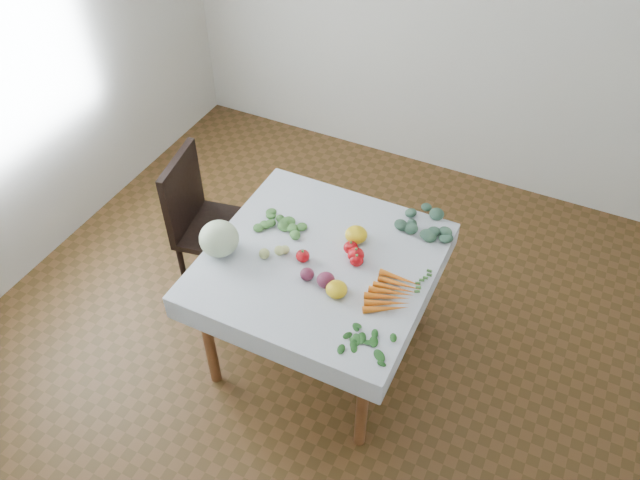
# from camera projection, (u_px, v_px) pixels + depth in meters

# --- Properties ---
(ground) EXTENTS (4.00, 4.00, 0.00)m
(ground) POSITION_uv_depth(u_px,v_px,m) (320.00, 348.00, 3.67)
(ground) COLOR #57371B
(table) EXTENTS (1.00, 1.00, 0.75)m
(table) POSITION_uv_depth(u_px,v_px,m) (320.00, 273.00, 3.22)
(table) COLOR brown
(table) RESTS_ON ground
(tablecloth) EXTENTS (1.12, 1.12, 0.01)m
(tablecloth) POSITION_uv_depth(u_px,v_px,m) (320.00, 259.00, 3.15)
(tablecloth) COLOR white
(tablecloth) RESTS_ON table
(chair) EXTENTS (0.50, 0.50, 0.95)m
(chair) POSITION_uv_depth(u_px,v_px,m) (203.00, 217.00, 3.70)
(chair) COLOR black
(chair) RESTS_ON ground
(cabbage) EXTENTS (0.24, 0.24, 0.18)m
(cabbage) POSITION_uv_depth(u_px,v_px,m) (219.00, 239.00, 3.12)
(cabbage) COLOR beige
(cabbage) RESTS_ON tablecloth
(tomato_a) EXTENTS (0.11, 0.11, 0.07)m
(tomato_a) POSITION_uv_depth(u_px,v_px,m) (356.00, 255.00, 3.12)
(tomato_a) COLOR red
(tomato_a) RESTS_ON tablecloth
(tomato_b) EXTENTS (0.09, 0.09, 0.06)m
(tomato_b) POSITION_uv_depth(u_px,v_px,m) (357.00, 260.00, 3.10)
(tomato_b) COLOR red
(tomato_b) RESTS_ON tablecloth
(tomato_c) EXTENTS (0.10, 0.10, 0.07)m
(tomato_c) POSITION_uv_depth(u_px,v_px,m) (351.00, 248.00, 3.16)
(tomato_c) COLOR red
(tomato_c) RESTS_ON tablecloth
(tomato_d) EXTENTS (0.09, 0.09, 0.06)m
(tomato_d) POSITION_uv_depth(u_px,v_px,m) (303.00, 256.00, 3.12)
(tomato_d) COLOR red
(tomato_d) RESTS_ON tablecloth
(heirloom_back) EXTENTS (0.13, 0.13, 0.08)m
(heirloom_back) POSITION_uv_depth(u_px,v_px,m) (356.00, 235.00, 3.22)
(heirloom_back) COLOR gold
(heirloom_back) RESTS_ON tablecloth
(heirloom_front) EXTENTS (0.13, 0.13, 0.07)m
(heirloom_front) POSITION_uv_depth(u_px,v_px,m) (337.00, 289.00, 2.95)
(heirloom_front) COLOR gold
(heirloom_front) RESTS_ON tablecloth
(onion_a) EXTENTS (0.11, 0.11, 0.08)m
(onion_a) POSITION_uv_depth(u_px,v_px,m) (326.00, 280.00, 2.99)
(onion_a) COLOR #53173A
(onion_a) RESTS_ON tablecloth
(onion_b) EXTENTS (0.07, 0.07, 0.06)m
(onion_b) POSITION_uv_depth(u_px,v_px,m) (307.00, 274.00, 3.03)
(onion_b) COLOR #53173A
(onion_b) RESTS_ON tablecloth
(tomatillo_cluster) EXTENTS (0.08, 0.11, 0.04)m
(tomatillo_cluster) POSITION_uv_depth(u_px,v_px,m) (275.00, 252.00, 3.15)
(tomatillo_cluster) COLOR #D3DE80
(tomatillo_cluster) RESTS_ON tablecloth
(carrot_bunch) EXTENTS (0.22, 0.30, 0.03)m
(carrot_bunch) POSITION_uv_depth(u_px,v_px,m) (392.00, 293.00, 2.96)
(carrot_bunch) COLOR orange
(carrot_bunch) RESTS_ON tablecloth
(kale_bunch) EXTENTS (0.27, 0.26, 0.04)m
(kale_bunch) POSITION_uv_depth(u_px,v_px,m) (429.00, 222.00, 3.32)
(kale_bunch) COLOR #3B6047
(kale_bunch) RESTS_ON tablecloth
(basil_bunch) EXTENTS (0.24, 0.18, 0.01)m
(basil_bunch) POSITION_uv_depth(u_px,v_px,m) (370.00, 345.00, 2.76)
(basil_bunch) COLOR #20541A
(basil_bunch) RESTS_ON tablecloth
(dill_bunch) EXTENTS (0.27, 0.20, 0.03)m
(dill_bunch) POSITION_uv_depth(u_px,v_px,m) (284.00, 225.00, 3.31)
(dill_bunch) COLOR #4A853D
(dill_bunch) RESTS_ON tablecloth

